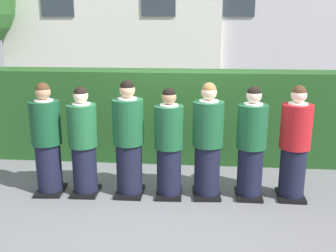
# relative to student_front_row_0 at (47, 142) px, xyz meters

# --- Properties ---
(ground_plane) EXTENTS (60.00, 60.00, 0.00)m
(ground_plane) POSITION_rel_student_front_row_0_xyz_m (1.76, 0.06, -0.79)
(ground_plane) COLOR slate
(student_front_row_0) EXTENTS (0.43, 0.50, 1.65)m
(student_front_row_0) POSITION_rel_student_front_row_0_xyz_m (0.00, 0.00, 0.00)
(student_front_row_0) COLOR black
(student_front_row_0) RESTS_ON ground
(student_front_row_1) EXTENTS (0.42, 0.47, 1.60)m
(student_front_row_1) POSITION_rel_student_front_row_0_xyz_m (0.54, 0.01, -0.03)
(student_front_row_1) COLOR black
(student_front_row_1) RESTS_ON ground
(student_front_row_2) EXTENTS (0.44, 0.49, 1.70)m
(student_front_row_2) POSITION_rel_student_front_row_0_xyz_m (1.19, 0.05, 0.02)
(student_front_row_2) COLOR black
(student_front_row_2) RESTS_ON ground
(student_front_row_3) EXTENTS (0.42, 0.51, 1.60)m
(student_front_row_3) POSITION_rel_student_front_row_0_xyz_m (1.77, 0.05, -0.03)
(student_front_row_3) COLOR black
(student_front_row_3) RESTS_ON ground
(student_front_row_4) EXTENTS (0.43, 0.54, 1.67)m
(student_front_row_4) POSITION_rel_student_front_row_0_xyz_m (2.32, 0.09, 0.01)
(student_front_row_4) COLOR black
(student_front_row_4) RESTS_ON ground
(student_front_row_5) EXTENTS (0.42, 0.47, 1.63)m
(student_front_row_5) POSITION_rel_student_front_row_0_xyz_m (2.94, 0.11, -0.01)
(student_front_row_5) COLOR black
(student_front_row_5) RESTS_ON ground
(student_in_red_blazer) EXTENTS (0.43, 0.48, 1.64)m
(student_in_red_blazer) POSITION_rel_student_front_row_0_xyz_m (3.54, 0.13, -0.01)
(student_in_red_blazer) COLOR black
(student_in_red_blazer) RESTS_ON ground
(hedge) EXTENTS (10.30, 0.70, 1.64)m
(hedge) POSITION_rel_student_front_row_0_xyz_m (1.76, 1.68, 0.03)
(hedge) COLOR #214C1E
(hedge) RESTS_ON ground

